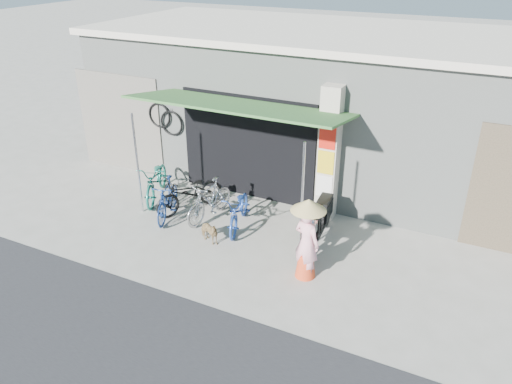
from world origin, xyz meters
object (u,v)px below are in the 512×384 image
at_px(bike_silver, 210,200).
at_px(bike_navy, 239,210).
at_px(bike_black, 190,193).
at_px(street_dog, 208,232).
at_px(bike_blue, 167,199).
at_px(moped, 320,220).
at_px(bike_teal, 157,180).
at_px(nun, 307,239).

distance_m(bike_silver, bike_navy, 0.77).
bearing_deg(bike_navy, bike_black, 158.34).
bearing_deg(street_dog, bike_blue, 87.47).
bearing_deg(moped, bike_teal, 173.13).
height_order(bike_silver, bike_navy, bike_silver).
xyz_separation_m(bike_blue, street_dog, (1.38, -0.54, -0.20)).
bearing_deg(bike_black, bike_navy, 18.27).
relative_size(street_dog, moped, 0.31).
distance_m(bike_black, bike_silver, 0.61).
xyz_separation_m(bike_black, bike_navy, (1.37, -0.16, -0.03)).
xyz_separation_m(bike_teal, moped, (4.18, -0.13, 0.01)).
xyz_separation_m(bike_teal, bike_black, (1.07, -0.20, -0.02)).
relative_size(bike_blue, nun, 0.93).
bearing_deg(bike_black, street_dog, -17.75).
relative_size(bike_blue, bike_silver, 0.97).
bearing_deg(nun, bike_navy, -11.40).
distance_m(bike_silver, street_dog, 1.04).
xyz_separation_m(street_dog, nun, (2.21, -0.21, 0.56)).
bearing_deg(street_dog, moped, -42.96).
bearing_deg(moped, bike_silver, 179.11).
bearing_deg(bike_navy, bike_blue, 175.26).
distance_m(bike_blue, bike_silver, 0.95).
height_order(bike_navy, street_dog, bike_navy).
distance_m(bike_navy, moped, 1.76).
distance_m(bike_teal, moped, 4.18).
xyz_separation_m(bike_silver, nun, (2.71, -1.10, 0.34)).
distance_m(bike_blue, bike_black, 0.54).
height_order(bike_teal, bike_blue, bike_teal).
height_order(bike_black, street_dog, bike_black).
distance_m(bike_blue, street_dog, 1.50).
bearing_deg(bike_teal, bike_black, -33.56).
distance_m(moped, nun, 1.34).
bearing_deg(bike_blue, bike_teal, 121.04).
height_order(bike_teal, nun, nun).
relative_size(bike_teal, nun, 1.12).
height_order(bike_silver, nun, nun).
xyz_separation_m(bike_blue, bike_silver, (0.88, 0.35, 0.01)).
distance_m(bike_blue, nun, 3.69).
bearing_deg(bike_black, nun, 4.61).
height_order(bike_black, moped, moped).
height_order(bike_blue, street_dog, bike_blue).
bearing_deg(bike_navy, street_dog, -123.25).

